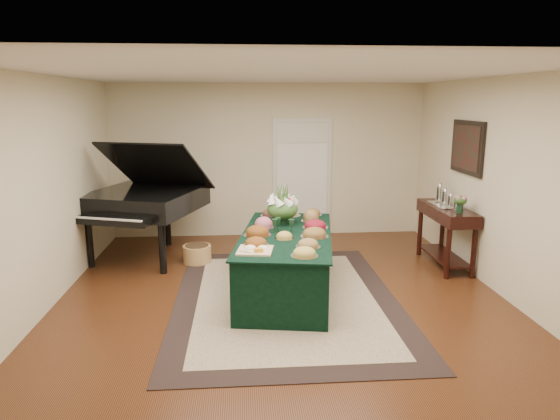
{
  "coord_description": "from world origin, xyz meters",
  "views": [
    {
      "loc": [
        -0.47,
        -5.82,
        2.41
      ],
      "look_at": [
        0.0,
        0.3,
        1.05
      ],
      "focal_mm": 32.0,
      "sensor_mm": 36.0,
      "label": 1
    }
  ],
  "objects": [
    {
      "name": "tea_service",
      "position": [
        2.5,
        1.09,
        1.01
      ],
      "size": [
        0.34,
        0.74,
        0.3
      ],
      "color": "silver",
      "rests_on": "mahogany_sideboard"
    },
    {
      "name": "grand_piano",
      "position": [
        -1.95,
        1.78,
        0.92
      ],
      "size": [
        2.01,
        2.12,
        1.82
      ],
      "color": "black",
      "rests_on": "ground"
    },
    {
      "name": "area_rug",
      "position": [
        0.05,
        -0.07,
        0.01
      ],
      "size": [
        2.71,
        3.79,
        0.01
      ],
      "color": "black",
      "rests_on": "ground"
    },
    {
      "name": "wicker_basket",
      "position": [
        -1.17,
        1.46,
        0.13
      ],
      "size": [
        0.42,
        0.42,
        0.27
      ],
      "primitive_type": "cylinder",
      "color": "#AA7C44",
      "rests_on": "ground"
    },
    {
      "name": "kitchen_doorway",
      "position": [
        0.6,
        2.97,
        1.02
      ],
      "size": [
        1.05,
        0.07,
        2.1
      ],
      "color": "silver",
      "rests_on": "ground"
    },
    {
      "name": "food_platters",
      "position": [
        0.13,
        0.26,
        0.82
      ],
      "size": [
        1.16,
        2.22,
        0.13
      ],
      "color": "silver",
      "rests_on": "buffet_table"
    },
    {
      "name": "ground",
      "position": [
        0.0,
        0.0,
        0.0
      ],
      "size": [
        6.0,
        6.0,
        0.0
      ],
      "primitive_type": "plane",
      "color": "black",
      "rests_on": "ground"
    },
    {
      "name": "mahogany_sideboard",
      "position": [
        2.5,
        1.04,
        0.69
      ],
      "size": [
        0.45,
        1.3,
        0.89
      ],
      "color": "black",
      "rests_on": "ground"
    },
    {
      "name": "floral_centerpiece",
      "position": [
        0.06,
        0.68,
        1.03
      ],
      "size": [
        0.44,
        0.44,
        0.44
      ],
      "color": "black",
      "rests_on": "buffet_table"
    },
    {
      "name": "green_goblets",
      "position": [
        0.01,
        0.25,
        0.86
      ],
      "size": [
        0.28,
        0.19,
        0.18
      ],
      "color": "black",
      "rests_on": "buffet_table"
    },
    {
      "name": "buffet_table",
      "position": [
        0.07,
        0.18,
        0.39
      ],
      "size": [
        1.46,
        2.48,
        0.77
      ],
      "color": "black",
      "rests_on": "ground"
    },
    {
      "name": "cutting_board",
      "position": [
        -0.34,
        -0.53,
        0.81
      ],
      "size": [
        0.43,
        0.43,
        0.1
      ],
      "color": "tan",
      "rests_on": "buffet_table"
    },
    {
      "name": "wall_painting",
      "position": [
        2.72,
        1.04,
        1.75
      ],
      "size": [
        0.05,
        0.95,
        0.75
      ],
      "color": "black",
      "rests_on": "ground"
    },
    {
      "name": "pink_bouquet",
      "position": [
        2.5,
        0.63,
        1.06
      ],
      "size": [
        0.2,
        0.2,
        0.25
      ],
      "color": "black",
      "rests_on": "mahogany_sideboard"
    }
  ]
}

